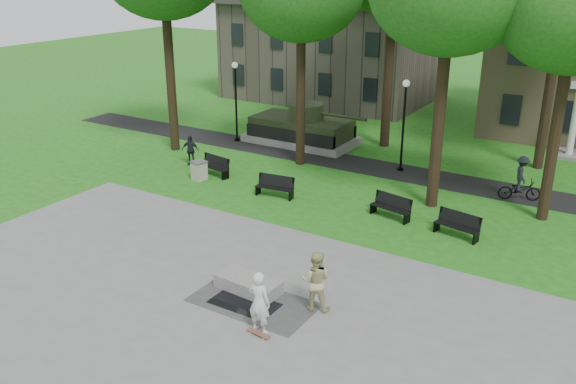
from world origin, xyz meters
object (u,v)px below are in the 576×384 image
object	(u,v)px
trash_bin	(199,170)
friend_watching	(316,281)
cyclist	(521,182)
park_bench_0	(215,165)
concrete_block	(248,284)
skateboarder	(259,302)

from	to	relation	value
trash_bin	friend_watching	bearing A→B (deg)	-34.66
cyclist	trash_bin	xyz separation A→B (m)	(-14.15, -5.52, -0.37)
friend_watching	park_bench_0	world-z (taller)	friend_watching
concrete_block	cyclist	xyz separation A→B (m)	(5.79, 13.15, 0.61)
cyclist	park_bench_0	distance (m)	14.65
friend_watching	trash_bin	distance (m)	13.14
friend_watching	park_bench_0	bearing A→B (deg)	-56.47
skateboarder	cyclist	xyz separation A→B (m)	(4.13, 14.94, -0.15)
concrete_block	skateboarder	world-z (taller)	skateboarder
skateboarder	trash_bin	xyz separation A→B (m)	(-10.02, 9.42, -0.52)
friend_watching	trash_bin	world-z (taller)	friend_watching
friend_watching	skateboarder	bearing A→B (deg)	50.35
cyclist	park_bench_0	xyz separation A→B (m)	(-13.91, -4.57, -0.33)
cyclist	trash_bin	size ratio (longest dim) A/B	2.17
concrete_block	friend_watching	world-z (taller)	friend_watching
cyclist	park_bench_0	bearing A→B (deg)	85.67
skateboarder	cyclist	distance (m)	15.50
concrete_block	park_bench_0	world-z (taller)	park_bench_0
skateboarder	cyclist	world-z (taller)	cyclist
park_bench_0	friend_watching	bearing A→B (deg)	-28.94
skateboarder	park_bench_0	bearing A→B (deg)	-46.21
friend_watching	cyclist	distance (m)	13.41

